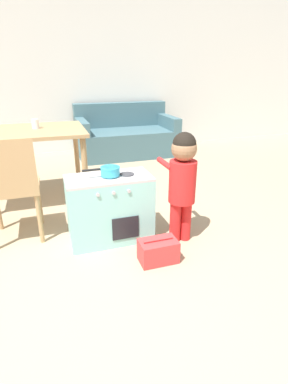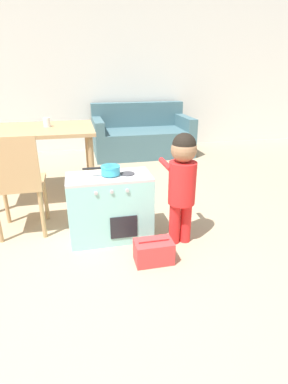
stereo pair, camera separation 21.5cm
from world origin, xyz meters
name	(u,v)px [view 2 (the right image)]	position (x,y,z in m)	size (l,w,h in m)	color
ground_plane	(87,318)	(0.00, 0.00, 0.00)	(16.00, 16.00, 0.00)	tan
wall_back	(69,72)	(0.00, 4.04, 1.30)	(10.00, 0.06, 2.60)	silver
play_kitchen	(110,207)	(0.25, 0.89, 0.28)	(0.68, 0.35, 0.57)	#8CD1CC
toy_pot	(110,170)	(0.27, 0.89, 0.61)	(0.29, 0.15, 0.07)	#38B2D6
child_figure	(182,176)	(0.80, 0.69, 0.58)	(0.24, 0.37, 0.91)	red
toy_basket	(154,252)	(0.52, 0.45, 0.09)	(0.28, 0.17, 0.19)	#D13838
dining_table	(36,137)	(-0.38, 1.92, 0.68)	(1.19, 0.86, 0.78)	tan
dining_chair_near	(17,182)	(-0.48, 1.11, 0.48)	(0.41, 0.41, 0.88)	tan
couch	(141,136)	(1.10, 3.56, 0.30)	(1.59, 0.93, 0.82)	#426670
cup_on_table	(47,122)	(-0.26, 1.96, 0.83)	(0.07, 0.07, 0.09)	white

